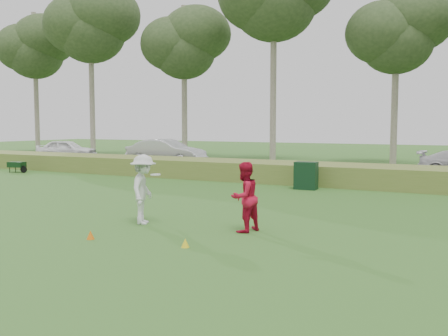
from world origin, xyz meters
The scene contains 15 objects.
ground centered at (0.00, 0.00, 0.00)m, with size 120.00×120.00×0.00m, color #2B5E1F.
reed_strip centered at (0.00, 12.00, 0.45)m, with size 80.00×3.00×0.90m, color #5D712D.
park_road centered at (0.00, 17.00, 0.03)m, with size 80.00×6.00×0.06m, color #2D2D2D.
tree_0 centered at (-30.00, 23.50, 9.72)m, with size 6.76×6.76×13.00m.
tree_1 centered at (-22.00, 22.20, 10.85)m, with size 7.54×7.54×14.50m.
tree_2 centered at (-14.00, 24.00, 8.97)m, with size 6.50×6.50×12.00m.
tree_4 centered at (2.00, 24.50, 8.59)m, with size 6.24×6.24×11.50m.
player_white centered at (-0.77, 0.78, 0.94)m, with size 1.12×1.39×1.88m.
player_red centered at (2.08, 1.11, 0.88)m, with size 0.86×0.67×1.76m, color #B80F2D.
cone_orange centered at (-0.77, -1.30, 0.10)m, with size 0.19×0.19×0.20m, color orange.
cone_yellow centered at (1.62, -0.94, 0.10)m, with size 0.18×0.18×0.20m, color yellow.
utility_cabinet centered at (0.84, 9.75, 0.57)m, with size 0.91×0.57×1.14m, color black.
wheelbarrow centered at (-15.83, 9.24, 0.43)m, with size 1.24×0.73×0.59m.
car_left centered at (-20.48, 17.67, 0.81)m, with size 1.77×4.40×1.50m, color white.
car_mid centered at (-10.59, 16.34, 0.91)m, with size 1.79×5.13×1.69m, color silver.
Camera 1 is at (7.33, -10.05, 2.69)m, focal length 40.00 mm.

